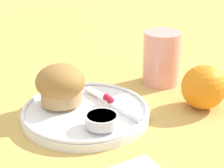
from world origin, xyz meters
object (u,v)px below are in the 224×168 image
at_px(muffin, 61,85).
at_px(butter_knife, 112,102).
at_px(orange_fruit, 204,87).
at_px(juice_glass, 162,58).

xyz_separation_m(muffin, butter_knife, (0.05, 0.08, -0.03)).
height_order(orange_fruit, juice_glass, juice_glass).
bearing_deg(juice_glass, orange_fruit, -2.61).
bearing_deg(muffin, butter_knife, 55.74).
bearing_deg(muffin, orange_fruit, 62.68).
bearing_deg(muffin, juice_glass, 93.17).
relative_size(muffin, juice_glass, 0.79).
relative_size(butter_knife, juice_glass, 1.41).
height_order(muffin, juice_glass, juice_glass).
bearing_deg(juice_glass, muffin, -86.83).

